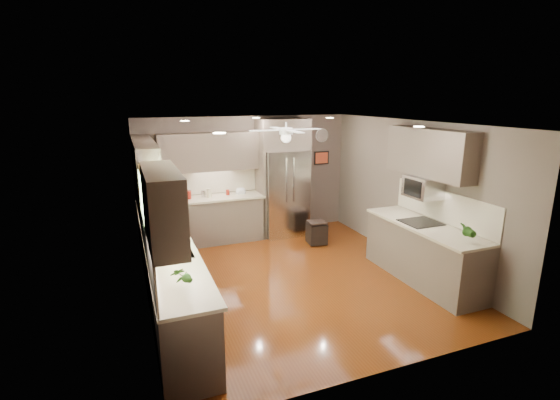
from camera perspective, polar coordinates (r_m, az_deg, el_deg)
floor at (r=6.75m, az=1.75°, el=-10.94°), size 5.00×5.00×0.00m
ceiling at (r=6.12m, az=1.93°, el=10.74°), size 5.00×5.00×0.00m
wall_back at (r=8.62m, az=-4.70°, el=3.36°), size 4.50×0.00×4.50m
wall_front at (r=4.26m, az=15.31°, el=-8.73°), size 4.50×0.00×4.50m
wall_left at (r=5.85m, az=-18.92°, el=-2.67°), size 0.00×5.00×5.00m
wall_right at (r=7.47m, az=17.92°, el=1.01°), size 0.00×5.00×5.00m
canister_a at (r=8.12m, az=-12.73°, el=0.71°), size 0.12×0.12×0.16m
canister_b at (r=8.20m, az=-10.74°, el=0.87°), size 0.09×0.09×0.13m
canister_c at (r=8.16m, az=-9.92°, el=0.99°), size 0.13×0.13×0.18m
canister_d at (r=8.29m, az=-7.36°, el=1.09°), size 0.08×0.08×0.11m
soap_bottle at (r=5.88m, az=-16.84°, el=-4.51°), size 0.10×0.10×0.21m
potted_plant_left at (r=4.35m, az=-13.80°, el=-10.30°), size 0.19×0.16×0.31m
potted_plant_right at (r=6.12m, az=24.88°, el=-3.93°), size 0.20×0.17×0.33m
bowl at (r=8.36m, az=-5.50°, el=1.01°), size 0.22×0.22×0.05m
left_run at (r=6.26m, az=-15.69°, el=-8.77°), size 0.65×4.70×1.45m
back_run at (r=8.35m, az=-8.79°, el=-2.54°), size 1.85×0.65×1.45m
uppers at (r=6.61m, az=-6.50°, el=5.45°), size 4.50×4.70×0.95m
window at (r=5.29m, az=-18.58°, el=-1.02°), size 0.05×1.12×0.92m
sink at (r=5.50m, az=-15.03°, el=-7.22°), size 0.50×0.70×0.32m
refrigerator at (r=8.54m, az=0.48°, el=2.88°), size 1.06×0.75×2.45m
right_run at (r=6.91m, az=19.52°, el=-6.84°), size 0.70×2.20×1.45m
microwave at (r=6.87m, az=19.47°, el=1.73°), size 0.43×0.55×0.34m
ceiling_fan at (r=6.41m, az=0.85°, el=9.41°), size 1.18×1.18×0.32m
recessed_lights at (r=6.47m, az=0.18°, el=10.89°), size 2.84×3.14×0.01m
wall_clock at (r=9.14m, az=5.92°, el=9.02°), size 0.30×0.03×0.30m
framed_print at (r=9.19m, az=5.86°, el=5.92°), size 0.36×0.03×0.30m
stool at (r=8.18m, az=5.18°, el=-4.60°), size 0.39×0.39×0.45m
paper_towel at (r=5.20m, az=-14.73°, el=-6.42°), size 0.12×0.12×0.31m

